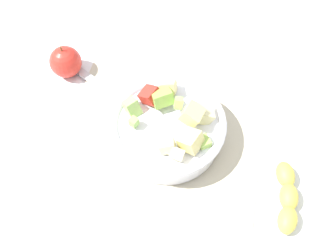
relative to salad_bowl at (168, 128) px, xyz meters
name	(u,v)px	position (x,y,z in m)	size (l,w,h in m)	color
ground_plane	(163,132)	(0.01, -0.01, -0.05)	(2.40, 2.40, 0.00)	silver
placemat	(163,132)	(0.01, -0.01, -0.04)	(0.42, 0.34, 0.01)	#BCB299
salad_bowl	(168,128)	(0.00, 0.00, 0.00)	(0.24, 0.24, 0.11)	white
serving_spoon	(107,91)	(0.16, -0.09, -0.03)	(0.18, 0.12, 0.01)	#B7B7BC
whole_apple	(66,62)	(0.27, -0.13, -0.01)	(0.07, 0.07, 0.09)	red
banana_whole	(287,197)	(-0.25, 0.09, -0.03)	(0.05, 0.15, 0.04)	yellow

